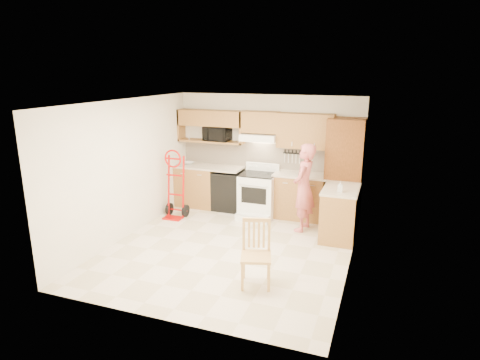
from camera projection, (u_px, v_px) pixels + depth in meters
The scene contains 28 objects.
floor at pixel (230, 249), 7.11m from camera, with size 4.00×4.50×0.02m, color beige.
ceiling at pixel (229, 101), 6.46m from camera, with size 4.00×4.50×0.02m, color white.
wall_back at pixel (268, 153), 8.84m from camera, with size 4.00×0.02×2.50m, color #EFE3CE.
wall_front at pixel (158, 226), 4.73m from camera, with size 4.00×0.02×2.50m, color #EFE3CE.
wall_left at pixel (127, 169), 7.45m from camera, with size 0.02×4.50×2.50m, color #EFE3CE.
wall_right at pixel (355, 190), 6.12m from camera, with size 0.02×4.50×2.50m, color #EFE3CE.
backsplash at pixel (267, 156), 8.83m from camera, with size 3.92×0.03×0.55m, color beige.
lower_cab_left at pixel (198, 186), 9.27m from camera, with size 0.90×0.60×0.90m, color #A06938.
dishwasher at pixel (228, 190), 9.03m from camera, with size 0.60×0.60×0.85m, color black.
lower_cab_right at pixel (302, 197), 8.49m from camera, with size 1.14×0.60×0.90m, color #A06938.
countertop_left at pixel (209, 167), 9.05m from camera, with size 1.50×0.63×0.04m, color #BAAE99.
countertop_right at pixel (302, 175), 8.37m from camera, with size 1.14×0.63×0.04m, color #BAAE99.
cab_return_right at pixel (340, 214), 7.48m from camera, with size 0.60×1.00×0.90m, color #A06938.
countertop_return at pixel (341, 189), 7.35m from camera, with size 0.63×1.00×0.04m, color #BAAE99.
pantry_tall at pixel (344, 172), 8.06m from camera, with size 0.70×0.60×2.10m, color brown.
upper_cab_left at pixel (211, 118), 8.90m from camera, with size 1.50×0.33×0.34m, color #A06938.
upper_shelf_mw at pixel (211, 141), 9.03m from camera, with size 1.50×0.33×0.04m, color #A06938.
upper_cab_center at pixel (261, 122), 8.54m from camera, with size 0.76×0.33×0.44m, color #A06938.
upper_cab_right at pixel (306, 131), 8.26m from camera, with size 1.14×0.33×0.70m, color #A06938.
range_hood at pixel (259, 137), 8.56m from camera, with size 0.76×0.46×0.14m, color white.
knife_strip at pixel (292, 156), 8.61m from camera, with size 0.40×0.05×0.29m, color black, non-canonical shape.
microwave at pixel (217, 134), 8.94m from camera, with size 0.56×0.38×0.31m, color black.
range at pixel (257, 192), 8.52m from camera, with size 0.73×0.96×1.08m, color white, non-canonical shape.
person at pixel (304, 188), 7.73m from camera, with size 0.61×0.40×1.68m, color #C25C5E.
hand_truck at pixel (174, 187), 8.45m from camera, with size 0.51×0.47×1.30m, color #B90B07, non-canonical shape.
dining_chair at pixel (256, 254), 5.79m from camera, with size 0.42×0.46×0.94m, color tan, non-canonical shape.
soap_bottle at pixel (340, 187), 7.11m from camera, with size 0.08×0.08×0.18m, color white.
bowl at pixel (189, 163), 9.21m from camera, with size 0.22×0.22×0.06m, color white.
Camera 1 is at (2.40, -6.11, 2.99)m, focal length 30.72 mm.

